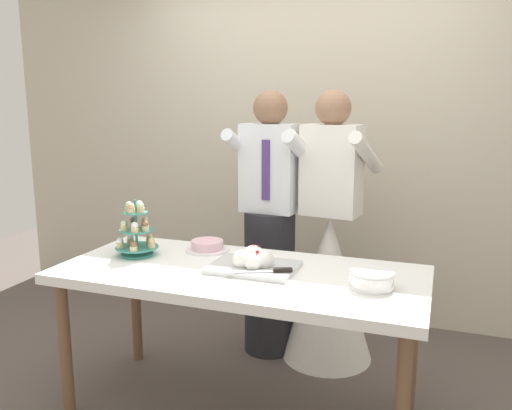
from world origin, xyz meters
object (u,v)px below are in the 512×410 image
(plate_stack, at_px, (372,280))
(main_cake_tray, at_px, (254,262))
(cupcake_stand, at_px, (137,233))
(round_cake, at_px, (207,246))
(person_groom, at_px, (270,238))
(person_bride, at_px, (329,268))
(dessert_table, at_px, (240,284))

(plate_stack, bearing_deg, main_cake_tray, 173.92)
(cupcake_stand, height_order, round_cake, cupcake_stand)
(main_cake_tray, distance_m, plate_stack, 0.58)
(person_groom, distance_m, person_bride, 0.41)
(person_groom, bearing_deg, plate_stack, -46.43)
(round_cake, bearing_deg, person_bride, 40.78)
(dessert_table, relative_size, cupcake_stand, 5.90)
(cupcake_stand, relative_size, person_groom, 0.18)
(plate_stack, height_order, round_cake, plate_stack)
(main_cake_tray, xyz_separation_m, round_cake, (-0.36, 0.23, -0.01))
(cupcake_stand, height_order, person_groom, person_groom)
(main_cake_tray, relative_size, round_cake, 1.77)
(dessert_table, bearing_deg, round_cake, 139.00)
(round_cake, distance_m, person_groom, 0.52)
(plate_stack, relative_size, round_cake, 0.82)
(dessert_table, bearing_deg, cupcake_stand, 175.86)
(main_cake_tray, xyz_separation_m, plate_stack, (0.58, -0.06, -0.00))
(cupcake_stand, relative_size, main_cake_tray, 0.72)
(dessert_table, xyz_separation_m, person_groom, (-0.09, 0.73, 0.05))
(cupcake_stand, relative_size, person_bride, 0.18)
(dessert_table, bearing_deg, person_groom, 96.94)
(cupcake_stand, xyz_separation_m, round_cake, (0.31, 0.21, -0.10))
(main_cake_tray, distance_m, person_groom, 0.73)
(round_cake, height_order, person_bride, person_bride)
(person_bride, bearing_deg, cupcake_stand, -141.41)
(dessert_table, bearing_deg, main_cake_tray, 20.29)
(person_groom, relative_size, person_bride, 1.00)
(dessert_table, xyz_separation_m, plate_stack, (0.65, -0.04, 0.11))
(person_groom, bearing_deg, round_cake, -113.44)
(dessert_table, height_order, round_cake, round_cake)
(main_cake_tray, relative_size, person_bride, 0.26)
(dessert_table, distance_m, main_cake_tray, 0.13)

